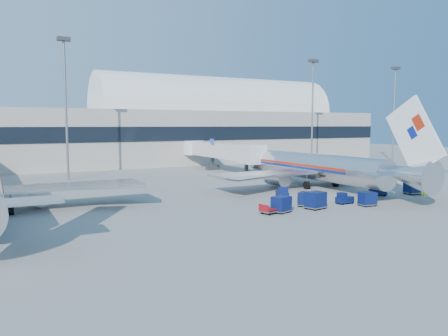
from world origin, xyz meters
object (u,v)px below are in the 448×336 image
mast_west (65,87)px  cart_train_c (281,204)px  tug_left (282,194)px  barrier_near (371,182)px  tug_right (377,191)px  mast_east (313,97)px  mast_far_east (395,100)px  airliner_main (317,167)px  cart_train_a (305,199)px  cart_solo_near (367,199)px  ramp_worker (424,189)px  cart_open_red (270,210)px  tug_lead (344,199)px  cart_solo_far (414,186)px  cart_train_b (315,200)px  barrier_mid (386,181)px  barrier_far (402,180)px  jetbridge_near (217,151)px

mast_west → cart_train_c: (14.72, -38.15, -13.90)m
tug_left → mast_west: bearing=57.1°
barrier_near → tug_right: size_ratio=1.32×
barrier_near → tug_right: tug_right is taller
mast_east → mast_far_east: bearing=0.0°
airliner_main → cart_train_a: size_ratio=16.82×
airliner_main → cart_solo_near: 15.09m
airliner_main → ramp_worker: bearing=-65.6°
cart_open_red → cart_train_c: bearing=-15.5°
mast_far_east → tug_lead: (-51.12, -37.41, -14.20)m
tug_lead → cart_solo_far: 12.72m
tug_right → cart_open_red: bearing=-136.8°
tug_lead → tug_right: bearing=14.8°
airliner_main → cart_train_c: airliner_main is taller
airliner_main → cart_train_b: size_ratio=15.77×
mast_far_east → cart_solo_near: mast_far_east is taller
cart_train_a → mast_far_east: bearing=-2.2°
tug_right → ramp_worker: size_ratio=1.15×
barrier_mid → tug_left: tug_left is taller
barrier_mid → tug_left: (-22.08, -4.10, 0.29)m
barrier_far → tug_lead: 22.75m
barrier_mid → mast_far_east: bearing=39.7°
barrier_far → cart_train_b: cart_train_b is taller
barrier_near → ramp_worker: 10.71m
barrier_far → cart_train_b: size_ratio=1.27×
cart_solo_near → tug_right: bearing=41.1°
cart_train_b → cart_train_a: bearing=74.8°
cart_train_a → cart_solo_near: (6.06, -3.12, -0.00)m
airliner_main → tug_lead: size_ratio=18.28×
tug_right → cart_open_red: size_ratio=1.03×
cart_train_c → cart_solo_near: 10.54m
airliner_main → jetbridge_near: 26.43m
cart_train_b → cart_solo_far: 17.62m
mast_east → cart_solo_near: (-24.84, -39.64, -13.97)m
jetbridge_near → tug_left: 34.11m
barrier_near → barrier_mid: same height
cart_train_a → ramp_worker: 16.92m
airliner_main → barrier_mid: (11.30, -2.51, -2.48)m
tug_lead → ramp_worker: size_ratio=1.03×
jetbridge_near → cart_solo_near: (-2.44, -40.44, -3.10)m
jetbridge_near → mast_east: size_ratio=1.22×
cart_open_red → tug_lead: bearing=-9.6°
barrier_near → cart_solo_near: 17.33m
airliner_main → mast_far_east: 53.06m
airliner_main → tug_left: (-10.78, -6.60, -2.19)m
cart_open_red → cart_train_b: bearing=-15.2°
barrier_mid → tug_right: bearing=-143.9°
mast_far_east → cart_solo_far: mast_far_east is taller
tug_lead → cart_train_a: size_ratio=0.92×
cart_train_c → tug_lead: bearing=-15.4°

